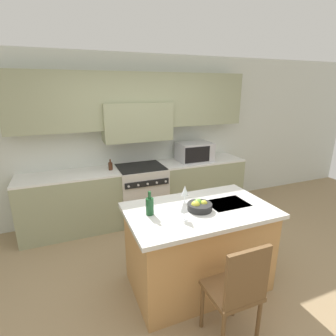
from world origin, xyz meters
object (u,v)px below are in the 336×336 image
(range_stove, at_px, (142,193))
(island_chair, at_px, (237,289))
(oil_bottle_on_counter, at_px, (110,166))
(wine_glass_near, at_px, (184,207))
(wine_bottle, at_px, (150,206))
(microwave, at_px, (194,152))
(fruit_bowl, at_px, (199,206))
(wine_glass_far, at_px, (185,191))

(range_stove, distance_m, island_chair, 2.54)
(oil_bottle_on_counter, bearing_deg, wine_glass_near, -79.35)
(range_stove, distance_m, wine_bottle, 1.81)
(island_chair, height_order, oil_bottle_on_counter, oil_bottle_on_counter)
(microwave, xyz_separation_m, wine_glass_near, (-1.11, -1.92, -0.02))
(island_chair, relative_size, fruit_bowl, 3.91)
(range_stove, height_order, oil_bottle_on_counter, oil_bottle_on_counter)
(range_stove, distance_m, wine_glass_near, 2.00)
(range_stove, height_order, microwave, microwave)
(oil_bottle_on_counter, bearing_deg, wine_bottle, -86.92)
(range_stove, height_order, wine_glass_near, wine_glass_near)
(microwave, distance_m, wine_glass_near, 2.22)
(range_stove, distance_m, microwave, 1.17)
(wine_glass_near, height_order, oil_bottle_on_counter, wine_glass_near)
(island_chair, bearing_deg, microwave, 70.34)
(wine_bottle, bearing_deg, range_stove, 76.81)
(microwave, bearing_deg, fruit_bowl, -115.94)
(microwave, bearing_deg, wine_glass_near, -120.00)
(island_chair, relative_size, wine_bottle, 4.08)
(microwave, bearing_deg, range_stove, -178.92)
(wine_glass_near, bearing_deg, microwave, 60.00)
(wine_glass_near, relative_size, fruit_bowl, 0.76)
(range_stove, distance_m, oil_bottle_on_counter, 0.72)
(wine_glass_far, bearing_deg, wine_glass_near, -116.57)
(island_chair, distance_m, wine_bottle, 1.08)
(wine_glass_near, distance_m, fruit_bowl, 0.29)
(wine_glass_far, height_order, fruit_bowl, wine_glass_far)
(wine_glass_far, relative_size, oil_bottle_on_counter, 1.15)
(fruit_bowl, bearing_deg, island_chair, -93.18)
(wine_glass_far, relative_size, fruit_bowl, 0.76)
(range_stove, bearing_deg, wine_glass_far, -87.79)
(range_stove, xyz_separation_m, wine_bottle, (-0.39, -1.68, 0.57))
(range_stove, bearing_deg, island_chair, -88.26)
(fruit_bowl, bearing_deg, range_stove, 93.87)
(oil_bottle_on_counter, bearing_deg, wine_glass_far, -70.84)
(island_chair, distance_m, wine_glass_far, 1.11)
(oil_bottle_on_counter, bearing_deg, fruit_bowl, -71.37)
(wine_glass_far, xyz_separation_m, fruit_bowl, (0.06, -0.23, -0.09))
(wine_glass_near, relative_size, oil_bottle_on_counter, 1.15)
(microwave, bearing_deg, oil_bottle_on_counter, 179.85)
(microwave, height_order, fruit_bowl, microwave)
(range_stove, height_order, wine_bottle, wine_bottle)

